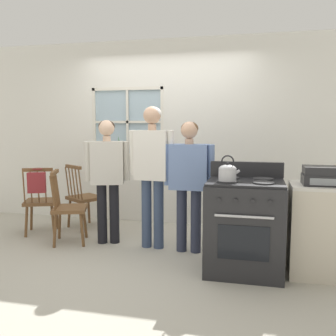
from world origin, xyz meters
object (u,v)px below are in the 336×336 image
at_px(potted_plant, 118,151).
at_px(chair_by_window, 41,202).
at_px(handbag, 37,182).
at_px(stereo, 321,176).
at_px(side_counter, 318,230).
at_px(chair_center_cluster, 68,209).
at_px(chair_near_wall, 84,198).
at_px(person_teen_center, 152,163).
at_px(stove, 245,226).
at_px(person_elderly_left, 107,170).
at_px(kettle, 228,172).
at_px(person_adult_right, 189,174).

bearing_deg(potted_plant, chair_by_window, -132.00).
bearing_deg(handbag, stereo, -7.63).
bearing_deg(side_counter, chair_center_cluster, 172.83).
bearing_deg(chair_center_cluster, potted_plant, -31.34).
height_order(chair_near_wall, person_teen_center, person_teen_center).
xyz_separation_m(chair_center_cluster, stove, (2.16, -0.44, 0.04)).
xyz_separation_m(person_elderly_left, kettle, (1.51, -0.68, 0.10)).
distance_m(kettle, potted_plant, 2.47).
bearing_deg(person_adult_right, potted_plant, 140.08).
bearing_deg(potted_plant, person_elderly_left, -76.23).
distance_m(chair_by_window, person_teen_center, 1.74).
relative_size(handbag, stereo, 0.90).
xyz_separation_m(chair_by_window, person_elderly_left, (1.04, -0.17, 0.49)).
bearing_deg(person_elderly_left, stove, -35.13).
distance_m(chair_near_wall, kettle, 2.52).
bearing_deg(chair_near_wall, person_adult_right, -168.06).
height_order(kettle, potted_plant, potted_plant).
relative_size(chair_center_cluster, potted_plant, 2.95).
bearing_deg(side_counter, chair_near_wall, 160.99).
xyz_separation_m(chair_near_wall, kettle, (2.11, -1.24, 0.59)).
bearing_deg(person_teen_center, stereo, -9.35).
height_order(potted_plant, handbag, potted_plant).
bearing_deg(side_counter, person_elderly_left, 168.82).
distance_m(person_teen_center, kettle, 1.12).
bearing_deg(potted_plant, handbag, -122.59).
bearing_deg(kettle, stove, 37.89).
xyz_separation_m(chair_by_window, chair_near_wall, (0.44, 0.38, 0.00)).
relative_size(person_elderly_left, stereo, 4.49).
distance_m(chair_by_window, person_elderly_left, 1.16).
bearing_deg(kettle, potted_plant, 135.72).
bearing_deg(kettle, person_elderly_left, 155.79).
height_order(chair_near_wall, handbag, same).
xyz_separation_m(chair_by_window, person_adult_right, (2.07, -0.26, 0.48)).
bearing_deg(potted_plant, stove, -39.42).
xyz_separation_m(chair_center_cluster, kettle, (2.00, -0.57, 0.59)).
distance_m(chair_center_cluster, person_adult_right, 1.59).
xyz_separation_m(person_teen_center, side_counter, (1.80, -0.43, -0.57)).
height_order(person_adult_right, handbag, person_adult_right).
relative_size(chair_center_cluster, side_counter, 1.01).
relative_size(stove, kettle, 4.39).
height_order(handbag, side_counter, handbag).
relative_size(chair_by_window, chair_near_wall, 1.00).
bearing_deg(person_teen_center, person_elderly_left, -179.64).
height_order(chair_near_wall, person_elderly_left, person_elderly_left).
bearing_deg(person_adult_right, stereo, -15.16).
distance_m(chair_near_wall, person_elderly_left, 0.95).
height_order(person_teen_center, kettle, person_teen_center).
bearing_deg(person_teen_center, side_counter, -8.72).
relative_size(kettle, handbag, 0.80).
bearing_deg(person_elderly_left, person_adult_right, -22.07).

